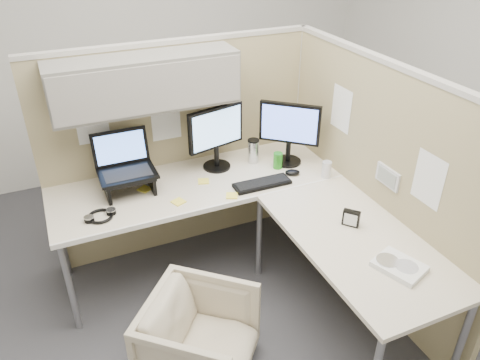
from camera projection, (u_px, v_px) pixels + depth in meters
name	position (u px, v px, depth m)	size (l,w,h in m)	color
ground	(241.00, 305.00, 3.24)	(4.50, 4.50, 0.00)	#37373C
partition_back	(165.00, 120.00, 3.26)	(2.00, 0.36, 1.63)	tan
partition_right	(370.00, 182.00, 3.08)	(0.07, 2.03, 1.63)	tan
desk	(251.00, 210.00, 3.03)	(2.00, 1.98, 0.73)	beige
office_chair	(200.00, 336.00, 2.64)	(0.57, 0.53, 0.59)	beige
monitor_left	(216.00, 133.00, 3.30)	(0.44, 0.20, 0.47)	black
monitor_right	(289.00, 129.00, 3.36)	(0.35, 0.32, 0.47)	black
laptop_station	(126.00, 171.00, 3.09)	(0.37, 0.32, 0.38)	black
keyboard	(262.00, 184.00, 3.21)	(0.40, 0.13, 0.02)	black
mouse	(292.00, 172.00, 3.33)	(0.11, 0.07, 0.04)	black
travel_mug	(253.00, 151.00, 3.46)	(0.09, 0.09, 0.18)	silver
soda_can_green	(327.00, 170.00, 3.28)	(0.07, 0.07, 0.12)	silver
soda_can_silver	(278.00, 161.00, 3.40)	(0.07, 0.07, 0.12)	#268C1E
sticky_note_a	(178.00, 202.00, 3.03)	(0.08, 0.08, 0.01)	yellow
sticky_note_b	(232.00, 196.00, 3.09)	(0.08, 0.08, 0.01)	yellow
sticky_note_d	(204.00, 181.00, 3.25)	(0.08, 0.08, 0.01)	yellow
sticky_note_c	(145.00, 189.00, 3.16)	(0.08, 0.08, 0.01)	yellow
headphones	(100.00, 216.00, 2.87)	(0.20, 0.19, 0.03)	black
paper_stack	(399.00, 266.00, 2.47)	(0.27, 0.30, 0.03)	white
desk_clock	(351.00, 218.00, 2.79)	(0.10, 0.10, 0.10)	black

